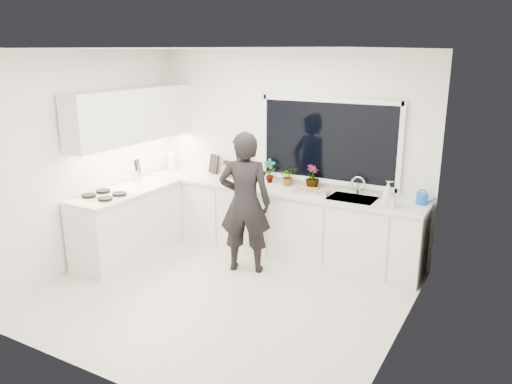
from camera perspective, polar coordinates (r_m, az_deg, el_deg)
The scene contains 25 objects.
floor at distance 5.84m, azimuth -4.31°, elevation -11.60°, with size 4.00×3.50×0.02m, color beige.
wall_back at distance 6.85m, azimuth 3.62°, elevation 4.63°, with size 4.00×0.02×2.70m, color white.
wall_left at distance 6.66m, azimuth -19.16°, elevation 3.46°, with size 0.02×3.50×2.70m, color white.
wall_right at distance 4.59m, azimuth 16.77°, elevation -1.71°, with size 0.02×3.50×2.70m, color white.
ceiling at distance 5.19m, azimuth -4.95°, elevation 16.13°, with size 4.00×3.50×0.02m, color white.
window at distance 6.55m, azimuth 8.28°, elevation 5.76°, with size 1.80×0.02×1.00m, color black.
base_cabinets_back at distance 6.82m, azimuth 2.35°, elevation -3.33°, with size 3.92×0.58×0.88m, color white.
base_cabinets_left at distance 6.90m, azimuth -14.43°, elevation -3.62°, with size 0.58×1.60×0.88m, color white.
countertop_back at distance 6.67m, azimuth 2.36°, elevation 0.38°, with size 3.94×0.62×0.04m, color silver.
countertop_left at distance 6.76m, azimuth -14.70°, elevation 0.06°, with size 0.62×1.60×0.04m, color silver.
upper_cabinets at distance 6.91m, azimuth -13.97°, elevation 8.50°, with size 0.34×2.10×0.70m, color white.
sink at distance 6.30m, azimuth 10.93°, elevation -1.12°, with size 0.58×0.42×0.14m, color silver.
faucet at distance 6.44m, azimuth 11.58°, elevation 0.70°, with size 0.03×0.03×0.22m, color silver.
stovetop at distance 6.53m, azimuth -16.96°, elevation -0.35°, with size 0.56×0.48×0.03m, color black.
person at distance 6.11m, azimuth -1.27°, elevation -1.24°, with size 0.64×0.42×1.77m, color black.
pizza_tray at distance 6.43m, azimuth 6.47°, elevation 0.02°, with size 0.43×0.32×0.03m, color silver.
pizza at distance 6.43m, azimuth 6.47°, elevation 0.16°, with size 0.39×0.28×0.01m, color #CB461B.
watering_can at distance 6.23m, azimuth 18.43°, elevation -0.75°, with size 0.14×0.14×0.13m, color blue.
paper_towel_roll at distance 7.71m, azimuth -9.61°, elevation 3.44°, with size 0.11×0.11×0.26m, color white.
knife_block at distance 7.19m, azimuth -3.29°, elevation 2.57°, with size 0.13×0.10×0.22m, color olive.
utensil_crock at distance 7.17m, azimuth -13.33°, elevation 1.88°, with size 0.13×0.13×0.16m, color silver.
picture_frame_large at distance 7.42m, azimuth -4.84°, elevation 3.20°, with size 0.22×0.02×0.28m, color black.
picture_frame_small at distance 7.16m, azimuth -1.55°, elevation 2.87°, with size 0.25×0.02×0.30m, color black.
herb_plants at distance 6.72m, azimuth 4.11°, elevation 1.94°, with size 0.86×0.30×0.34m.
soap_bottles at distance 5.99m, azimuth 14.90°, elevation -0.37°, with size 0.17×0.15×0.31m.
Camera 1 is at (2.90, -4.30, 2.68)m, focal length 35.00 mm.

